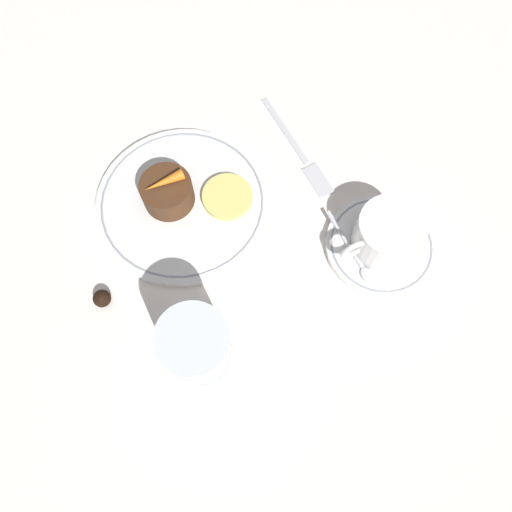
{
  "coord_description": "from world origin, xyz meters",
  "views": [
    {
      "loc": [
        0.07,
        0.27,
        0.59
      ],
      "look_at": [
        -0.02,
        0.07,
        0.04
      ],
      "focal_mm": 35.0,
      "sensor_mm": 36.0,
      "label": 1
    }
  ],
  "objects_px": {
    "dinner_plate": "(183,204)",
    "wine_glass": "(195,345)",
    "dessert_cake": "(167,192)",
    "fork": "(301,155)",
    "coffee_cup": "(388,234)"
  },
  "relations": [
    {
      "from": "wine_glass",
      "to": "fork",
      "type": "height_order",
      "value": "wine_glass"
    },
    {
      "from": "wine_glass",
      "to": "dessert_cake",
      "type": "xyz_separation_m",
      "value": [
        -0.05,
        -0.2,
        -0.05
      ]
    },
    {
      "from": "dinner_plate",
      "to": "wine_glass",
      "type": "height_order",
      "value": "wine_glass"
    },
    {
      "from": "dinner_plate",
      "to": "dessert_cake",
      "type": "xyz_separation_m",
      "value": [
        0.01,
        -0.01,
        0.02
      ]
    },
    {
      "from": "coffee_cup",
      "to": "dessert_cake",
      "type": "bearing_deg",
      "value": -38.82
    },
    {
      "from": "wine_glass",
      "to": "fork",
      "type": "xyz_separation_m",
      "value": [
        -0.23,
        -0.19,
        -0.08
      ]
    },
    {
      "from": "wine_glass",
      "to": "fork",
      "type": "distance_m",
      "value": 0.31
    },
    {
      "from": "dinner_plate",
      "to": "coffee_cup",
      "type": "xyz_separation_m",
      "value": [
        -0.2,
        0.16,
        0.03
      ]
    },
    {
      "from": "coffee_cup",
      "to": "dinner_plate",
      "type": "bearing_deg",
      "value": -38.95
    },
    {
      "from": "coffee_cup",
      "to": "dessert_cake",
      "type": "xyz_separation_m",
      "value": [
        0.22,
        -0.17,
        -0.01
      ]
    },
    {
      "from": "wine_glass",
      "to": "coffee_cup",
      "type": "bearing_deg",
      "value": -173.49
    },
    {
      "from": "wine_glass",
      "to": "dessert_cake",
      "type": "bearing_deg",
      "value": -102.78
    },
    {
      "from": "dinner_plate",
      "to": "dessert_cake",
      "type": "distance_m",
      "value": 0.03
    },
    {
      "from": "coffee_cup",
      "to": "wine_glass",
      "type": "xyz_separation_m",
      "value": [
        0.26,
        0.03,
        0.04
      ]
    },
    {
      "from": "coffee_cup",
      "to": "fork",
      "type": "bearing_deg",
      "value": -80.82
    }
  ]
}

